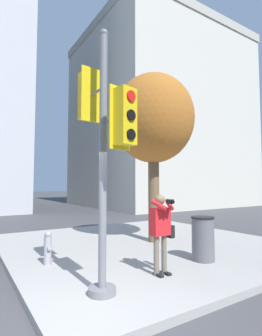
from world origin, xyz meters
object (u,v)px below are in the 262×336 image
(fire_hydrant, at_px, (48,248))
(trash_bin, at_px, (203,238))
(street_tree, at_px, (153,120))
(person_photographer, at_px, (161,227))
(traffic_signal_pole, at_px, (104,137))

(fire_hydrant, relative_size, trash_bin, 0.73)
(street_tree, xyz_separation_m, fire_hydrant, (-3.53, -0.62, -3.58))
(street_tree, relative_size, trash_bin, 5.26)
(person_photographer, relative_size, street_tree, 0.29)
(street_tree, bearing_deg, person_photographer, -125.07)
(street_tree, height_order, fire_hydrant, street_tree)
(traffic_signal_pole, xyz_separation_m, street_tree, (3.20, 2.75, 1.32))
(street_tree, bearing_deg, fire_hydrant, -169.99)
(traffic_signal_pole, relative_size, street_tree, 0.83)
(trash_bin, bearing_deg, traffic_signal_pole, -171.47)
(street_tree, distance_m, trash_bin, 4.15)
(fire_hydrant, bearing_deg, traffic_signal_pole, -81.19)
(traffic_signal_pole, bearing_deg, fire_hydrant, 98.81)
(trash_bin, bearing_deg, street_tree, 82.29)
(street_tree, xyz_separation_m, trash_bin, (-0.31, -2.32, -3.43))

